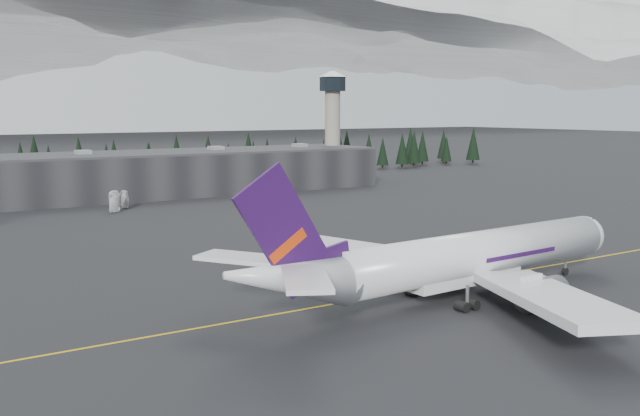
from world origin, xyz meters
TOP-DOWN VIEW (x-y plane):
  - ground at (0.00, 0.00)m, footprint 1400.00×1400.00m
  - taxiline at (0.00, -2.00)m, footprint 400.00×0.40m
  - terminal at (0.00, 125.00)m, footprint 160.00×30.00m
  - control_tower at (75.00, 128.00)m, footprint 10.00×10.00m
  - treeline at (0.00, 162.00)m, footprint 360.00×20.00m
  - jet_main at (1.26, -8.79)m, footprint 65.46×60.33m
  - gse_vehicle_a at (-10.91, 95.00)m, footprint 3.07×5.68m
  - gse_vehicle_b at (-6.33, 100.62)m, footprint 4.99×3.98m

SIDE VIEW (x-z plane):
  - ground at x=0.00m, z-range 0.00..0.00m
  - taxiline at x=0.00m, z-range 0.00..0.02m
  - gse_vehicle_a at x=-10.91m, z-range 0.00..1.51m
  - gse_vehicle_b at x=-6.33m, z-range 0.00..1.59m
  - jet_main at x=1.26m, z-range -4.19..15.04m
  - terminal at x=0.00m, z-range 0.00..12.60m
  - treeline at x=0.00m, z-range 0.00..15.00m
  - control_tower at x=75.00m, z-range 4.56..42.26m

